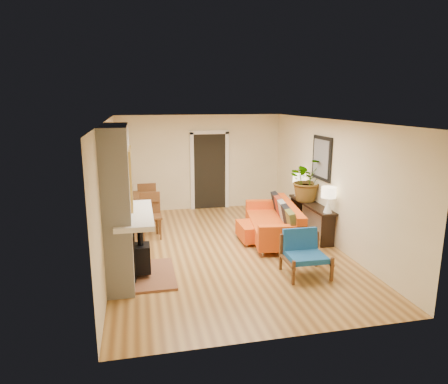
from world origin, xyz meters
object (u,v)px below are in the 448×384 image
Objects in this scene: ottoman at (257,231)px; console_table at (311,210)px; dining_table at (145,202)px; lamp_far at (299,182)px; blue_chair at (304,251)px; sofa at (276,222)px; lamp_near at (329,197)px; houseplant at (308,179)px.

ottoman is 1.36m from console_table.
dining_table is 3.84m from console_table.
lamp_far is at bearing 34.79° from ottoman.
dining_table reaches higher than blue_chair.
console_table is at bearing 8.22° from sofa.
lamp_near is (1.31, -0.63, 0.84)m from ottoman.
blue_chair is (-0.14, -1.79, 0.03)m from sofa.
console_table is 3.43× the size of lamp_near.
houseplant is (1.30, 0.40, 1.00)m from ottoman.
ottoman is 0.78× the size of houseplant.
blue_chair is at bearing -117.61° from console_table.
houseplant is (-0.01, 1.03, 0.16)m from lamp_near.
ottoman is 0.42× the size of console_table.
blue_chair is at bearing -94.44° from sofa.
blue_chair is 1.42× the size of lamp_near.
houseplant reaches higher than console_table.
ottoman is 1.45× the size of lamp_far.
ottoman is at bearing -176.49° from sofa.
dining_table is at bearing 149.70° from ottoman.
sofa is at bearing -25.67° from dining_table.
lamp_near is 1.04m from houseplant.
blue_chair is at bearing -110.54° from lamp_far.
dining_table is at bearing 172.88° from lamp_far.
lamp_far is at bearing 90.00° from console_table.
houseplant reaches higher than blue_chair.
ottoman is (-0.45, -0.03, -0.15)m from sofa.
dining_table is (-2.78, 1.34, 0.27)m from sofa.
ottoman is 1.03× the size of blue_chair.
lamp_far is at bearing 45.66° from sofa.
lamp_near reaches higher than console_table.
blue_chair is 0.41× the size of dining_table.
console_table is 1.85× the size of houseplant.
lamp_near is at bearing -25.64° from ottoman.
sofa is at bearing -171.78° from console_table.
dining_table is 4.17m from lamp_near.
houseplant reaches higher than lamp_near.
houseplant is at bearing 65.41° from blue_chair.
blue_chair is 1.64m from lamp_near.
dining_table is 3.80m from houseplant.
console_table is (1.00, 1.91, 0.16)m from blue_chair.
ottoman is at bearing -162.77° from houseplant.
lamp_far reaches higher than ottoman.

